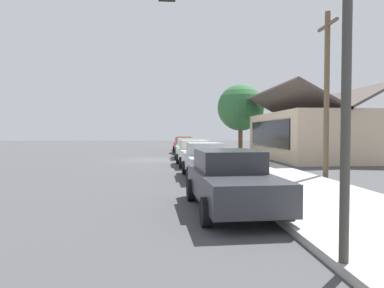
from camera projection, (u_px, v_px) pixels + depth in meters
name	position (u px, v px, depth m)	size (l,w,h in m)	color
ground_plane	(154.00, 160.00, 25.80)	(120.00, 120.00, 0.00)	#424244
sidewalk_curb	(228.00, 158.00, 26.19)	(60.00, 4.20, 0.16)	#A3A099
car_olive	(183.00, 143.00, 39.70)	(4.92, 2.19, 1.59)	olive
car_cherry	(184.00, 145.00, 33.65)	(4.79, 2.22, 1.59)	red
car_seafoam	(188.00, 148.00, 27.60)	(4.77, 2.19, 1.59)	#9ED1BC
car_ivory	(194.00, 153.00, 21.34)	(4.68, 2.22, 1.59)	silver
car_silver	(205.00, 160.00, 15.76)	(4.57, 2.03, 1.59)	silver
car_charcoal	(230.00, 180.00, 9.20)	(4.74, 2.22, 1.59)	#2D3035
storefront_building	(308.00, 134.00, 26.80)	(12.50, 6.69, 5.39)	#CCB293
shade_tree	(241.00, 108.00, 34.85)	(4.71, 4.71, 6.94)	brown
traffic_light_main	(275.00, 34.00, 4.90)	(0.37, 2.79, 5.20)	#383833
utility_pole_wooden	(327.00, 91.00, 15.54)	(1.80, 0.24, 7.50)	brown
fire_hydrant_red	(200.00, 149.00, 33.29)	(0.22, 0.22, 0.71)	red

